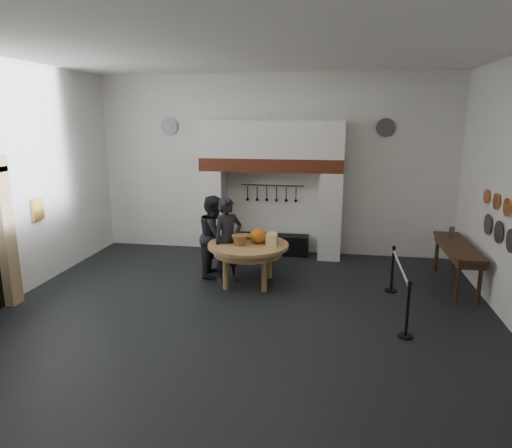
% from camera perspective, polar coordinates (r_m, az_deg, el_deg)
% --- Properties ---
extents(floor, '(9.00, 8.00, 0.02)m').
position_cam_1_polar(floor, '(8.39, -1.61, -11.05)').
color(floor, black).
rests_on(floor, ground).
extents(ceiling, '(9.00, 8.00, 0.02)m').
position_cam_1_polar(ceiling, '(7.72, -1.84, 21.04)').
color(ceiling, silver).
rests_on(ceiling, wall_back).
extents(wall_back, '(9.00, 0.02, 4.50)m').
position_cam_1_polar(wall_back, '(11.66, 2.16, 7.34)').
color(wall_back, silver).
rests_on(wall_back, floor).
extents(wall_front, '(9.00, 0.02, 4.50)m').
position_cam_1_polar(wall_front, '(3.99, -13.04, -4.70)').
color(wall_front, silver).
rests_on(wall_front, floor).
extents(wall_left, '(0.02, 8.00, 4.50)m').
position_cam_1_polar(wall_left, '(9.68, -28.93, 4.47)').
color(wall_left, silver).
rests_on(wall_left, floor).
extents(chimney_pier_left, '(0.55, 0.70, 2.15)m').
position_cam_1_polar(chimney_pier_left, '(11.78, -5.24, 1.57)').
color(chimney_pier_left, silver).
rests_on(chimney_pier_left, floor).
extents(chimney_pier_right, '(0.55, 0.70, 2.15)m').
position_cam_1_polar(chimney_pier_right, '(11.40, 9.25, 1.05)').
color(chimney_pier_right, silver).
rests_on(chimney_pier_right, floor).
extents(hearth_brick_band, '(3.50, 0.72, 0.32)m').
position_cam_1_polar(hearth_brick_band, '(11.31, 1.93, 7.46)').
color(hearth_brick_band, '#9E442B').
rests_on(hearth_brick_band, chimney_pier_left).
extents(chimney_hood, '(3.50, 0.70, 0.90)m').
position_cam_1_polar(chimney_hood, '(11.26, 1.96, 10.55)').
color(chimney_hood, silver).
rests_on(chimney_hood, hearth_brick_band).
extents(iron_range, '(1.90, 0.45, 0.50)m').
position_cam_1_polar(iron_range, '(11.76, 1.90, -2.54)').
color(iron_range, black).
rests_on(iron_range, floor).
extents(utensil_rail, '(1.60, 0.02, 0.02)m').
position_cam_1_polar(utensil_rail, '(11.64, 2.09, 4.85)').
color(utensil_rail, black).
rests_on(utensil_rail, wall_back).
extents(door_jamb_far, '(0.22, 0.30, 2.60)m').
position_cam_1_polar(door_jamb_far, '(9.54, -28.83, -1.46)').
color(door_jamb_far, tan).
rests_on(door_jamb_far, floor).
extents(wall_plaque, '(0.05, 0.34, 0.44)m').
position_cam_1_polar(wall_plaque, '(10.38, -25.61, 1.66)').
color(wall_plaque, gold).
rests_on(wall_plaque, wall_left).
extents(work_table, '(1.90, 1.90, 0.07)m').
position_cam_1_polar(work_table, '(9.52, -0.99, -2.67)').
color(work_table, '#AF7B53').
rests_on(work_table, floor).
extents(pumpkin, '(0.36, 0.36, 0.31)m').
position_cam_1_polar(pumpkin, '(9.53, 0.30, -1.46)').
color(pumpkin, orange).
rests_on(pumpkin, work_table).
extents(cheese_block_big, '(0.22, 0.22, 0.24)m').
position_cam_1_polar(cheese_block_big, '(9.36, 1.97, -1.98)').
color(cheese_block_big, '#E5CD89').
rests_on(cheese_block_big, work_table).
extents(cheese_block_small, '(0.18, 0.18, 0.20)m').
position_cam_1_polar(cheese_block_small, '(9.65, 2.09, -1.62)').
color(cheese_block_small, '#E2D287').
rests_on(cheese_block_small, work_table).
extents(wicker_basket, '(0.36, 0.36, 0.22)m').
position_cam_1_polar(wicker_basket, '(9.37, -2.06, -2.02)').
color(wicker_basket, olive).
rests_on(wicker_basket, work_table).
extents(bread_loaf, '(0.31, 0.18, 0.13)m').
position_cam_1_polar(bread_loaf, '(9.84, -1.19, -1.53)').
color(bread_loaf, olive).
rests_on(bread_loaf, work_table).
extents(visitor_near, '(0.78, 0.78, 1.82)m').
position_cam_1_polar(visitor_near, '(9.62, -3.52, -2.07)').
color(visitor_near, black).
rests_on(visitor_near, floor).
extents(visitor_far, '(0.70, 0.89, 1.79)m').
position_cam_1_polar(visitor_far, '(10.09, -5.22, -1.47)').
color(visitor_far, black).
rests_on(visitor_far, floor).
extents(side_table, '(0.55, 2.20, 0.06)m').
position_cam_1_polar(side_table, '(10.24, 23.96, -2.52)').
color(side_table, '#3D2616').
rests_on(side_table, floor).
extents(pewter_jug, '(0.12, 0.12, 0.22)m').
position_cam_1_polar(pewter_jug, '(10.77, 23.28, -0.94)').
color(pewter_jug, '#4D4D52').
rests_on(pewter_jug, side_table).
extents(copper_pan_b, '(0.03, 0.32, 0.32)m').
position_cam_1_polar(copper_pan_b, '(8.89, 28.88, 1.86)').
color(copper_pan_b, '#C6662D').
rests_on(copper_pan_b, wall_right).
extents(copper_pan_c, '(0.03, 0.30, 0.30)m').
position_cam_1_polar(copper_pan_c, '(9.40, 27.82, 2.52)').
color(copper_pan_c, '#C6662D').
rests_on(copper_pan_c, wall_right).
extents(copper_pan_d, '(0.03, 0.28, 0.28)m').
position_cam_1_polar(copper_pan_d, '(9.92, 26.86, 3.11)').
color(copper_pan_d, '#C6662D').
rests_on(copper_pan_d, wall_right).
extents(pewter_plate_left, '(0.03, 0.40, 0.40)m').
position_cam_1_polar(pewter_plate_left, '(8.67, 29.25, -1.84)').
color(pewter_plate_left, '#4C4C51').
rests_on(pewter_plate_left, wall_right).
extents(pewter_plate_mid, '(0.03, 0.40, 0.40)m').
position_cam_1_polar(pewter_plate_mid, '(9.22, 28.04, -0.88)').
color(pewter_plate_mid, '#4C4C51').
rests_on(pewter_plate_mid, wall_right).
extents(pewter_plate_right, '(0.03, 0.40, 0.40)m').
position_cam_1_polar(pewter_plate_right, '(9.77, 26.98, -0.03)').
color(pewter_plate_right, '#4C4C51').
rests_on(pewter_plate_right, wall_right).
extents(pewter_plate_back_left, '(0.44, 0.03, 0.44)m').
position_cam_1_polar(pewter_plate_back_left, '(12.21, -10.77, 11.86)').
color(pewter_plate_back_left, '#4C4C51').
rests_on(pewter_plate_back_left, wall_back).
extents(pewter_plate_back_right, '(0.44, 0.03, 0.44)m').
position_cam_1_polar(pewter_plate_back_right, '(11.52, 15.90, 11.52)').
color(pewter_plate_back_right, '#4C4C51').
rests_on(pewter_plate_back_right, wall_back).
extents(barrier_post_near, '(0.05, 0.05, 0.90)m').
position_cam_1_polar(barrier_post_near, '(7.74, 18.42, -10.29)').
color(barrier_post_near, black).
rests_on(barrier_post_near, floor).
extents(barrier_post_far, '(0.05, 0.05, 0.90)m').
position_cam_1_polar(barrier_post_far, '(9.60, 16.68, -5.56)').
color(barrier_post_far, black).
rests_on(barrier_post_far, floor).
extents(barrier_rope, '(0.04, 2.00, 0.04)m').
position_cam_1_polar(barrier_rope, '(8.53, 17.64, -5.16)').
color(barrier_rope, beige).
rests_on(barrier_rope, barrier_post_near).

